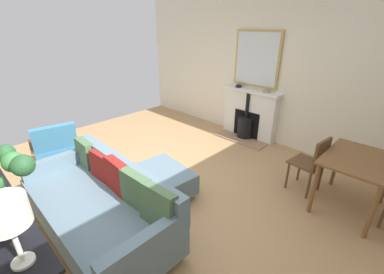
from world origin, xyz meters
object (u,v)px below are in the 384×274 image
Objects in this scene: mantel_bowl_far at (266,91)px; console_table at (2,219)px; mantel_bowl_near at (239,86)px; fireplace at (248,117)px; dining_table at (357,166)px; dining_chair_near_fireplace at (313,161)px; armchair_accent at (55,144)px; ottoman at (162,180)px; table_lamp_far_end at (6,215)px; sofa at (101,205)px.

mantel_bowl_far reaches higher than console_table.
mantel_bowl_near is at bearing -90.00° from mantel_bowl_far.
fireplace is 1.30× the size of dining_table.
dining_table is at bearing 64.59° from fireplace.
dining_chair_near_fireplace is at bearing 62.02° from mantel_bowl_near.
dining_table is at bearing 91.19° from dining_chair_near_fireplace.
armchair_accent is 1.99m from console_table.
dining_chair_near_fireplace is at bearing 58.17° from fireplace.
table_lamp_far_end is (1.74, 0.75, 0.95)m from ottoman.
mantel_bowl_far is 0.07× the size of console_table.
table_lamp_far_end reaches higher than mantel_bowl_near.
dining_chair_near_fireplace reaches higher than dining_table.
table_lamp_far_end is at bearing 23.42° from ottoman.
ottoman is at bearing -52.35° from dining_table.
mantel_bowl_far is at bearing 90.00° from mantel_bowl_near.
sofa is at bearing 4.85° from fireplace.
mantel_bowl_far is at bearing 152.01° from armchair_accent.
fireplace is 2.45× the size of table_lamp_far_end.
fireplace is 2.55m from ottoman.
mantel_bowl_far is (0.00, 0.62, -0.00)m from mantel_bowl_near.
mantel_bowl_near is at bearing 161.15° from armchair_accent.
mantel_bowl_far is at bearing 179.43° from sofa.
ottoman is at bearing 5.73° from fireplace.
table_lamp_far_end reaches higher than dining_table.
dining_chair_near_fireplace is at bearing 149.46° from sofa.
mantel_bowl_far is 2.18m from dining_table.
ottoman is 1.85m from armchair_accent.
mantel_bowl_near and mantel_bowl_far have the same top height.
sofa is at bearing -30.54° from dining_chair_near_fireplace.
mantel_bowl_far is 0.26× the size of table_lamp_far_end.
table_lamp_far_end reaches higher than dining_chair_near_fireplace.
armchair_accent is (-0.15, -1.71, 0.12)m from sofa.
mantel_bowl_near is at bearing -112.83° from dining_table.
dining_chair_near_fireplace is (1.06, 1.37, -0.53)m from mantel_bowl_far.
fireplace is at bearing 156.54° from armchair_accent.
console_table is at bearing 3.83° from fireplace.
ottoman is 1.06× the size of dining_chair_near_fireplace.
armchair_accent is at bearing -58.20° from dining_table.
ottoman is at bearing -156.58° from table_lamp_far_end.
mantel_bowl_near is at bearing -167.69° from ottoman.
armchair_accent is (3.28, -1.42, 0.04)m from fireplace.
table_lamp_far_end is (4.28, 0.68, 0.15)m from mantel_bowl_far.
armchair_accent reaches higher than ottoman.
console_table is at bearing 1.06° from ottoman.
fireplace reaches higher than armchair_accent.
sofa is (3.43, -0.03, -0.68)m from mantel_bowl_far.
table_lamp_far_end is (0.99, 2.43, 0.70)m from armchair_accent.
sofa is at bearing 2.34° from ottoman.
armchair_accent reaches higher than dining_table.
dining_table is (-1.49, 1.93, 0.39)m from ottoman.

